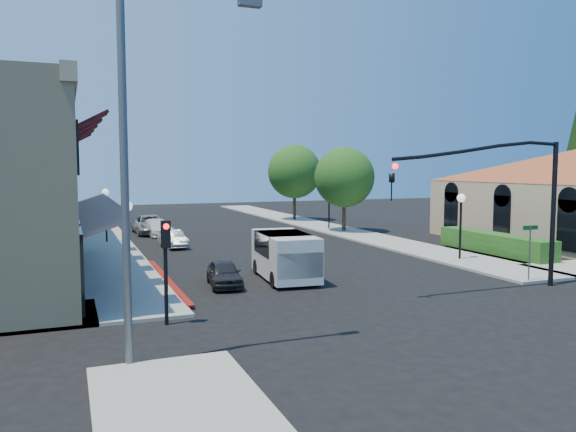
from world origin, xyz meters
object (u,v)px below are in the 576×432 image
object	(u,v)px
white_van	(285,253)
parked_car_a	(224,273)
parked_car_c	(157,228)
street_name_sign	(530,244)
parked_car_d	(150,225)
parked_car_b	(173,239)
street_tree_a	(344,177)
cobra_streetlight	(139,155)
lamppost_left_near	(128,221)
secondary_signal	(166,252)
signal_mast_arm	(514,189)
lamppost_right_far	(329,195)
street_tree_b	(295,172)
lamppost_left_far	(106,202)
lamppost_right_near	(461,210)

from	to	relation	value
white_van	parked_car_a	world-z (taller)	white_van
parked_car_a	parked_car_c	bearing A→B (deg)	97.01
street_name_sign	parked_car_d	world-z (taller)	street_name_sign
parked_car_b	parked_car_d	distance (m)	7.84
street_tree_a	cobra_streetlight	xyz separation A→B (m)	(-17.95, -24.00, 1.07)
lamppost_left_near	parked_car_d	distance (m)	18.83
secondary_signal	parked_car_c	xyz separation A→B (m)	(3.20, 23.59, -1.72)
signal_mast_arm	lamppost_right_far	xyz separation A→B (m)	(2.64, 22.50, -1.35)
street_tree_a	parked_car_a	world-z (taller)	street_tree_a
street_tree_b	parked_car_a	distance (m)	29.23
lamppost_left_far	white_van	distance (m)	16.68
cobra_streetlight	lamppost_right_far	distance (m)	31.53
secondary_signal	parked_car_a	bearing A→B (deg)	57.53
street_tree_b	street_name_sign	distance (m)	29.96
lamppost_left_far	lamppost_right_near	size ratio (longest dim) A/B	1.00
street_name_sign	white_van	world-z (taller)	street_name_sign
parked_car_a	parked_car_b	bearing A→B (deg)	97.02
secondary_signal	lamppost_right_near	distance (m)	17.77
lamppost_left_far	parked_car_b	size ratio (longest dim) A/B	1.10
lamppost_right_near	white_van	size ratio (longest dim) A/B	0.75
signal_mast_arm	parked_car_c	xyz separation A→B (m)	(-10.66, 23.50, -3.49)
signal_mast_arm	street_name_sign	size ratio (longest dim) A/B	3.20
secondary_signal	parked_car_a	size ratio (longest dim) A/B	1.05
street_tree_b	parked_car_c	xyz separation A→B (m)	(-13.60, -7.00, -3.95)
secondary_signal	white_van	distance (m)	8.16
signal_mast_arm	lamppost_right_near	world-z (taller)	signal_mast_arm
cobra_streetlight	parked_car_d	xyz separation A→B (m)	(4.03, 28.41, -4.58)
parked_car_b	parked_car_d	size ratio (longest dim) A/B	0.66
secondary_signal	lamppost_right_far	world-z (taller)	lamppost_right_far
parked_car_b	street_name_sign	bearing A→B (deg)	-59.45
parked_car_d	parked_car_a	bearing A→B (deg)	-90.40
street_name_sign	secondary_signal	bearing A→B (deg)	-177.07
street_tree_a	white_van	xyz separation A→B (m)	(-10.73, -15.25, -3.01)
lamppost_right_far	street_name_sign	bearing A→B (deg)	-92.63
cobra_streetlight	lamppost_left_far	bearing A→B (deg)	88.45
cobra_streetlight	parked_car_c	bearing A→B (deg)	80.85
white_van	parked_car_c	xyz separation A→B (m)	(-2.87, 18.25, -0.59)
street_tree_a	lamppost_left_near	world-z (taller)	street_tree_a
signal_mast_arm	lamppost_left_near	world-z (taller)	signal_mast_arm
secondary_signal	lamppost_left_near	world-z (taller)	lamppost_left_near
lamppost_right_near	parked_car_b	distance (m)	17.14
street_tree_b	lamppost_left_near	distance (m)	29.64
parked_car_d	parked_car_c	bearing A→B (deg)	-78.61
lamppost_left_far	parked_car_d	xyz separation A→B (m)	(3.38, 4.41, -2.05)
street_name_sign	white_van	xyz separation A→B (m)	(-9.43, 4.55, -0.51)
parked_car_a	parked_car_b	distance (m)	12.14
cobra_streetlight	lamppost_right_far	world-z (taller)	cobra_streetlight
signal_mast_arm	street_name_sign	bearing A→B (deg)	23.20
street_tree_a	street_name_sign	distance (m)	20.00
lamppost_left_near	parked_car_c	bearing A→B (deg)	77.72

